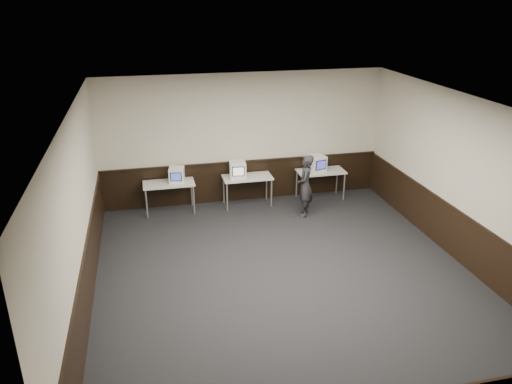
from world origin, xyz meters
TOP-DOWN VIEW (x-y plane):
  - floor at (0.00, 0.00)m, footprint 8.00×8.00m
  - ceiling at (0.00, 0.00)m, footprint 8.00×8.00m
  - back_wall at (0.00, 4.00)m, footprint 7.00×0.00m
  - front_wall at (0.00, -4.00)m, footprint 7.00×0.00m
  - left_wall at (-3.50, 0.00)m, footprint 0.00×8.00m
  - right_wall at (3.50, 0.00)m, footprint 0.00×8.00m
  - wainscot_back at (0.00, 3.98)m, footprint 6.98×0.04m
  - wainscot_left at (-3.48, 0.00)m, footprint 0.04×7.98m
  - wainscot_right at (3.48, 0.00)m, footprint 0.04×7.98m
  - wainscot_rail at (0.00, 3.96)m, footprint 6.98×0.06m
  - desk_left at (-1.90, 3.60)m, footprint 1.20×0.60m
  - desk_center at (0.00, 3.60)m, footprint 1.20×0.60m
  - desk_right at (1.90, 3.60)m, footprint 1.20×0.60m
  - emac_left at (-1.70, 3.62)m, footprint 0.41×0.42m
  - emac_center at (-0.23, 3.62)m, footprint 0.43×0.46m
  - emac_right at (1.77, 3.61)m, footprint 0.50×0.52m
  - person at (1.19, 2.70)m, footprint 0.54×0.64m

SIDE VIEW (x-z plane):
  - floor at x=0.00m, z-range 0.00..0.00m
  - wainscot_back at x=0.00m, z-range 0.00..1.00m
  - wainscot_left at x=-3.48m, z-range 0.00..1.00m
  - wainscot_right at x=3.48m, z-range 0.00..1.00m
  - desk_left at x=-1.90m, z-range 0.30..1.05m
  - desk_center at x=0.00m, z-range 0.30..1.05m
  - desk_right at x=1.90m, z-range 0.30..1.05m
  - person at x=1.19m, z-range 0.00..1.49m
  - emac_left at x=-1.70m, z-range 0.75..1.10m
  - emac_center at x=-0.23m, z-range 0.75..1.14m
  - emac_right at x=1.77m, z-range 0.75..1.16m
  - wainscot_rail at x=0.00m, z-range 1.00..1.04m
  - back_wall at x=0.00m, z-range -1.90..5.10m
  - front_wall at x=0.00m, z-range -1.90..5.10m
  - left_wall at x=-3.50m, z-range -2.40..5.60m
  - right_wall at x=3.50m, z-range -2.40..5.60m
  - ceiling at x=0.00m, z-range 3.20..3.20m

